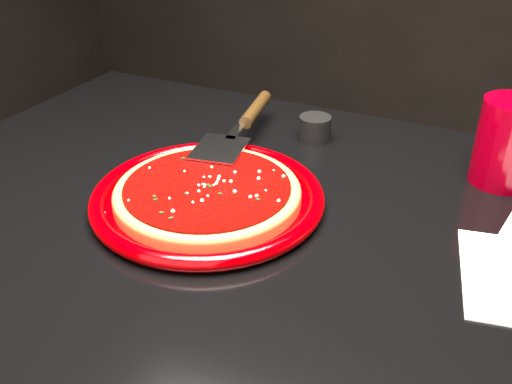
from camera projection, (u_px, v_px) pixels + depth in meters
plate at (208, 197)px, 0.79m from camera, size 0.43×0.43×0.02m
pizza_crust at (208, 195)px, 0.79m from camera, size 0.34×0.34×0.01m
pizza_crust_rim at (208, 191)px, 0.79m from camera, size 0.34×0.34×0.02m
pizza_sauce at (207, 188)px, 0.78m from camera, size 0.30×0.30×0.01m
parmesan_dusting at (207, 184)px, 0.78m from camera, size 0.22×0.22×0.01m
basil_flecks at (207, 185)px, 0.78m from camera, size 0.20×0.20×0.00m
pizza_server at (241, 125)px, 0.93m from camera, size 0.14×0.33×0.02m
cup at (508, 143)px, 0.82m from camera, size 0.09×0.09×0.13m
ramekin at (315, 128)px, 0.97m from camera, size 0.07×0.07×0.04m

